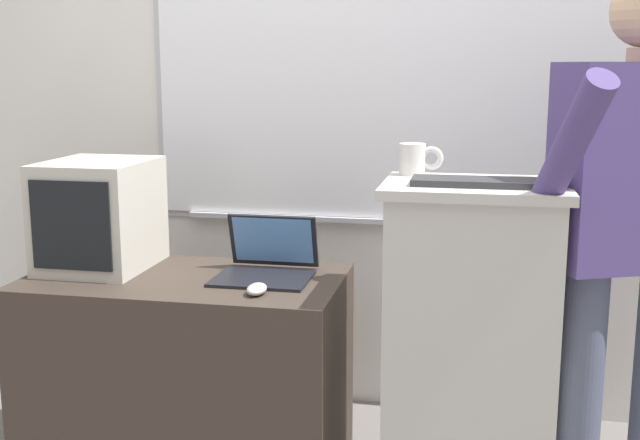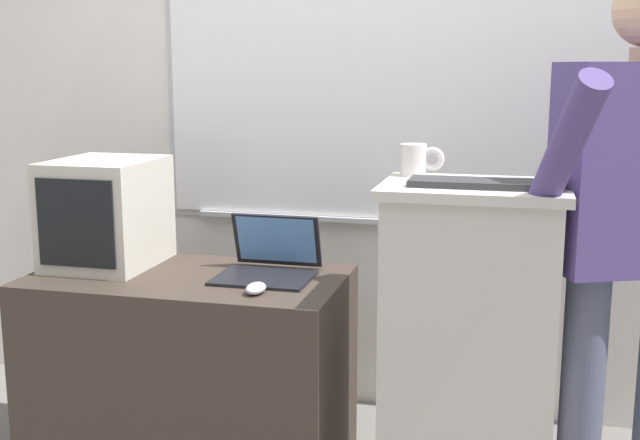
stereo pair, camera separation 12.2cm
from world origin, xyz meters
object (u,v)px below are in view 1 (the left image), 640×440
side_desk (188,374)px  person_presenter (631,216)px  lectern_podium (470,351)px  computer_mouse_by_keyboard (556,182)px  wireless_keyboard (478,182)px  laptop (268,259)px  computer_mouse_by_laptop (257,289)px  crt_monitor (100,215)px  coffee_mug (415,159)px

side_desk → person_presenter: 1.54m
lectern_podium → computer_mouse_by_keyboard: 0.59m
side_desk → computer_mouse_by_keyboard: bearing=-6.8°
wireless_keyboard → lectern_podium: bearing=98.3°
lectern_podium → wireless_keyboard: 0.54m
laptop → computer_mouse_by_laptop: bearing=-83.2°
lectern_podium → person_presenter: 0.63m
person_presenter → crt_monitor: size_ratio=4.00×
side_desk → wireless_keyboard: 1.21m
lectern_podium → person_presenter: person_presenter is taller
wireless_keyboard → computer_mouse_by_laptop: wireless_keyboard is taller
side_desk → wireless_keyboard: wireless_keyboard is taller
lectern_podium → crt_monitor: (-1.29, 0.14, 0.36)m
computer_mouse_by_keyboard → laptop: bearing=166.2°
side_desk → computer_mouse_by_laptop: 0.50m
laptop → crt_monitor: bearing=-178.3°
computer_mouse_by_keyboard → crt_monitor: size_ratio=0.24×
laptop → crt_monitor: (-0.60, -0.02, 0.13)m
person_presenter → side_desk: bearing=156.2°
laptop → coffee_mug: (0.49, -0.02, 0.35)m
computer_mouse_by_laptop → coffee_mug: coffee_mug is taller
person_presenter → crt_monitor: bearing=154.2°
person_presenter → laptop: (-1.14, 0.10, -0.21)m
laptop → computer_mouse_by_laptop: 0.25m
side_desk → wireless_keyboard: (0.96, -0.13, 0.72)m
laptop → coffee_mug: bearing=-2.7°
side_desk → crt_monitor: crt_monitor is taller
lectern_podium → crt_monitor: bearing=173.7°
side_desk → crt_monitor: bearing=169.0°
person_presenter → lectern_podium: bearing=164.9°
crt_monitor → side_desk: bearing=-11.0°
laptop → wireless_keyboard: 0.79m
wireless_keyboard → coffee_mug: (-0.20, 0.19, 0.04)m
laptop → lectern_podium: bearing=-13.2°
laptop → computer_mouse_by_keyboard: (0.91, -0.22, 0.32)m
person_presenter → computer_mouse_by_keyboard: 0.29m
lectern_podium → wireless_keyboard: bearing=-81.7°
laptop → computer_mouse_by_keyboard: 0.99m
side_desk → laptop: 0.49m
crt_monitor → laptop: bearing=1.7°
lectern_podium → computer_mouse_by_laptop: lectern_podium is taller
side_desk → crt_monitor: size_ratio=2.59×
computer_mouse_by_keyboard → coffee_mug: size_ratio=0.72×
wireless_keyboard → computer_mouse_by_laptop: 0.75m
crt_monitor → computer_mouse_by_laptop: bearing=-19.5°
crt_monitor → coffee_mug: bearing=-0.3°
person_presenter → wireless_keyboard: person_presenter is taller
lectern_podium → laptop: 0.74m
laptop → person_presenter: bearing=-4.8°
coffee_mug → crt_monitor: bearing=179.7°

